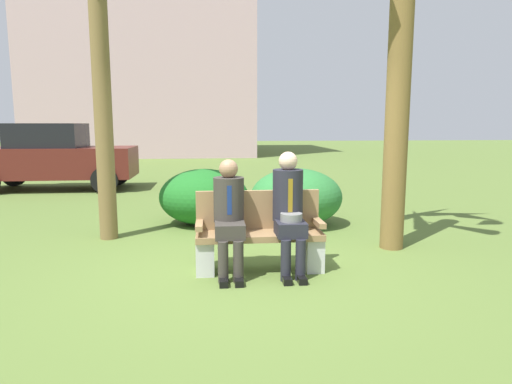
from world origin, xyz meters
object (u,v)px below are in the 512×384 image
(seated_man_right, at_px, (289,207))
(parked_car_near, at_px, (54,157))
(seated_man_left, at_px, (229,211))
(shrub_mid_lawn, at_px, (204,197))
(building_backdrop, at_px, (148,31))
(park_bench, at_px, (259,235))
(shrub_near_bench, at_px, (296,197))

(seated_man_right, relative_size, parked_car_near, 0.35)
(seated_man_left, xyz_separation_m, shrub_mid_lawn, (-0.31, 2.59, -0.25))
(seated_man_left, relative_size, building_backdrop, 0.09)
(seated_man_right, relative_size, building_backdrop, 0.10)
(seated_man_left, distance_m, seated_man_right, 0.67)
(park_bench, height_order, shrub_mid_lawn, shrub_mid_lawn)
(shrub_mid_lawn, distance_m, building_backdrop, 20.23)
(seated_man_right, distance_m, parked_car_near, 8.50)
(shrub_near_bench, bearing_deg, shrub_mid_lawn, 170.46)
(seated_man_left, bearing_deg, parked_car_near, 120.72)
(park_bench, xyz_separation_m, seated_man_right, (0.32, -0.12, 0.35))
(shrub_near_bench, xyz_separation_m, building_backdrop, (-4.77, 19.19, 6.32))
(shrub_near_bench, bearing_deg, park_bench, -111.08)
(parked_car_near, distance_m, building_backdrop, 15.72)
(seated_man_right, bearing_deg, building_backdrop, 101.13)
(shrub_near_bench, height_order, shrub_mid_lawn, shrub_near_bench)
(seated_man_left, relative_size, shrub_mid_lawn, 0.86)
(park_bench, distance_m, shrub_mid_lawn, 2.55)
(seated_man_right, relative_size, shrub_mid_lawn, 0.92)
(park_bench, bearing_deg, seated_man_right, -20.46)
(park_bench, distance_m, shrub_near_bench, 2.37)
(parked_car_near, relative_size, building_backdrop, 0.29)
(building_backdrop, bearing_deg, parked_car_near, -92.31)
(shrub_mid_lawn, bearing_deg, shrub_near_bench, -9.54)
(shrub_mid_lawn, height_order, parked_car_near, parked_car_near)
(shrub_near_bench, relative_size, building_backdrop, 0.11)
(shrub_mid_lawn, relative_size, building_backdrop, 0.11)
(building_backdrop, bearing_deg, seated_man_left, -80.58)
(park_bench, relative_size, shrub_near_bench, 0.95)
(park_bench, xyz_separation_m, shrub_near_bench, (0.85, 2.21, 0.07))
(seated_man_left, height_order, building_backdrop, building_backdrop)
(parked_car_near, bearing_deg, shrub_near_bench, -41.05)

